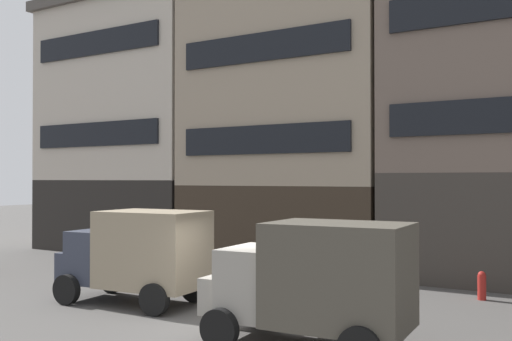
{
  "coord_description": "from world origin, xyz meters",
  "views": [
    {
      "loc": [
        7.89,
        -11.84,
        3.52
      ],
      "look_at": [
        -0.66,
        2.12,
        3.74
      ],
      "focal_mm": 41.31,
      "sensor_mm": 36.0,
      "label": 1
    }
  ],
  "objects": [
    {
      "name": "delivery_truck_near",
      "position": [
        2.5,
        -0.82,
        1.42
      ],
      "size": [
        4.44,
        2.35,
        2.62
      ],
      "color": "gray",
      "rests_on": "ground_plane"
    },
    {
      "name": "building_center_right",
      "position": [
        4.36,
        10.57,
        7.4
      ],
      "size": [
        7.53,
        6.8,
        14.72
      ],
      "color": "#38332D",
      "rests_on": "ground_plane"
    },
    {
      "name": "building_center_left",
      "position": [
        -3.62,
        10.57,
        7.22
      ],
      "size": [
        9.13,
        6.8,
        14.37
      ],
      "color": "#33281E",
      "rests_on": "ground_plane"
    },
    {
      "name": "building_far_left",
      "position": [
        -12.58,
        10.58,
        6.24
      ],
      "size": [
        9.49,
        6.8,
        12.4
      ],
      "color": "black",
      "rests_on": "ground_plane"
    },
    {
      "name": "fire_hydrant_curbside",
      "position": [
        4.55,
        6.15,
        0.43
      ],
      "size": [
        0.24,
        0.24,
        0.83
      ],
      "color": "maroon",
      "rests_on": "ground_plane"
    },
    {
      "name": "delivery_truck_far",
      "position": [
        -3.63,
        0.51,
        1.42
      ],
      "size": [
        4.48,
        2.44,
        2.62
      ],
      "color": "#333847",
      "rests_on": "ground_plane"
    },
    {
      "name": "ground_plane",
      "position": [
        0.0,
        0.0,
        0.0
      ],
      "size": [
        120.0,
        120.0,
        0.0
      ],
      "primitive_type": "plane",
      "color": "#4C4947"
    }
  ]
}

